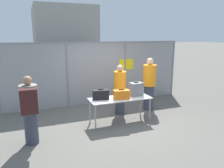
# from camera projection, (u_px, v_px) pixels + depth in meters

# --- Properties ---
(ground_plane) EXTENTS (120.00, 120.00, 0.00)m
(ground_plane) POSITION_uv_depth(u_px,v_px,m) (118.00, 121.00, 6.63)
(ground_plane) COLOR #605E56
(fence_section) EXTENTS (6.82, 0.07, 2.32)m
(fence_section) POSITION_uv_depth(u_px,v_px,m) (98.00, 72.00, 8.13)
(fence_section) COLOR gray
(fence_section) RESTS_ON ground_plane
(inspection_table) EXTENTS (1.81, 0.67, 0.75)m
(inspection_table) POSITION_uv_depth(u_px,v_px,m) (120.00, 100.00, 6.39)
(inspection_table) COLOR silver
(inspection_table) RESTS_ON ground_plane
(suitcase_black) EXTENTS (0.48, 0.30, 0.30)m
(suitcase_black) POSITION_uv_depth(u_px,v_px,m) (101.00, 95.00, 6.22)
(suitcase_black) COLOR black
(suitcase_black) RESTS_ON inspection_table
(suitcase_orange) EXTENTS (0.48, 0.29, 0.29)m
(suitcase_orange) POSITION_uv_depth(u_px,v_px,m) (121.00, 94.00, 6.26)
(suitcase_orange) COLOR orange
(suitcase_orange) RESTS_ON inspection_table
(suitcase_grey) EXTENTS (0.41, 0.31, 0.42)m
(suitcase_grey) POSITION_uv_depth(u_px,v_px,m) (136.00, 89.00, 6.59)
(suitcase_grey) COLOR slate
(suitcase_grey) RESTS_ON inspection_table
(traveler_hooded) EXTENTS (0.41, 0.63, 1.65)m
(traveler_hooded) POSITION_uv_depth(u_px,v_px,m) (30.00, 108.00, 5.03)
(traveler_hooded) COLOR #383D4C
(traveler_hooded) RESTS_ON ground_plane
(security_worker_near) EXTENTS (0.40, 0.40, 1.63)m
(security_worker_near) POSITION_uv_depth(u_px,v_px,m) (120.00, 89.00, 7.08)
(security_worker_near) COLOR #383D4C
(security_worker_near) RESTS_ON ground_plane
(security_worker_far) EXTENTS (0.45, 0.45, 1.81)m
(security_worker_far) POSITION_uv_depth(u_px,v_px,m) (149.00, 83.00, 7.47)
(security_worker_far) COLOR #383D4C
(security_worker_far) RESTS_ON ground_plane
(utility_trailer) EXTENTS (3.60, 2.14, 0.68)m
(utility_trailer) POSITION_uv_depth(u_px,v_px,m) (117.00, 82.00, 10.11)
(utility_trailer) COLOR #4C6B47
(utility_trailer) RESTS_ON ground_plane
(distant_hangar) EXTENTS (10.34, 12.86, 7.44)m
(distant_hangar) POSITION_uv_depth(u_px,v_px,m) (63.00, 29.00, 40.59)
(distant_hangar) COLOR #999993
(distant_hangar) RESTS_ON ground_plane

